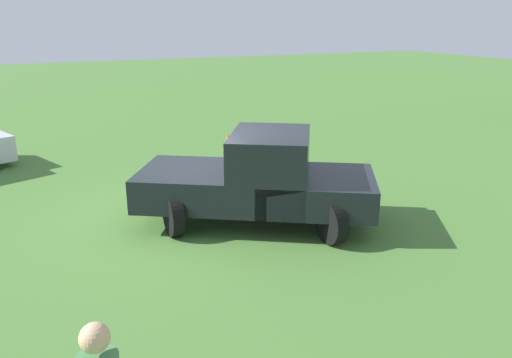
# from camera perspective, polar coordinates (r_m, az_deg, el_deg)

# --- Properties ---
(ground_plane) EXTENTS (80.00, 80.00, 0.00)m
(ground_plane) POSITION_cam_1_polar(r_m,az_deg,el_deg) (10.43, -6.42, -4.34)
(ground_plane) COLOR #477533
(pickup_truck) EXTENTS (3.98, 4.83, 1.82)m
(pickup_truck) POSITION_cam_1_polar(r_m,az_deg,el_deg) (9.82, 0.67, 0.19)
(pickup_truck) COLOR black
(pickup_truck) RESTS_ON ground_plane
(traffic_cone) EXTENTS (0.32, 0.32, 0.55)m
(traffic_cone) POSITION_cam_1_polar(r_m,az_deg,el_deg) (15.52, -3.14, 4.20)
(traffic_cone) COLOR orange
(traffic_cone) RESTS_ON ground_plane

